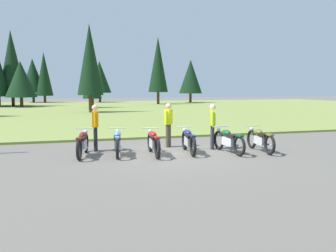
# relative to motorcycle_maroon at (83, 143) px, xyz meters

# --- Properties ---
(ground_plane) EXTENTS (140.00, 140.00, 0.00)m
(ground_plane) POSITION_rel_motorcycle_maroon_xyz_m (3.00, -0.41, -0.44)
(ground_plane) COLOR #605B54
(grass_moorland) EXTENTS (80.00, 44.00, 0.10)m
(grass_moorland) POSITION_rel_motorcycle_maroon_xyz_m (3.00, 25.30, -0.39)
(grass_moorland) COLOR olive
(grass_moorland) RESTS_ON ground
(forest_treeline) EXTENTS (39.94, 30.76, 8.96)m
(forest_treeline) POSITION_rel_motorcycle_maroon_xyz_m (-3.33, 33.85, 3.71)
(forest_treeline) COLOR #47331E
(forest_treeline) RESTS_ON ground
(motorcycle_maroon) EXTENTS (0.70, 2.07, 0.88)m
(motorcycle_maroon) POSITION_rel_motorcycle_maroon_xyz_m (0.00, 0.00, 0.00)
(motorcycle_maroon) COLOR black
(motorcycle_maroon) RESTS_ON ground
(motorcycle_sky_blue) EXTENTS (0.62, 2.09, 0.88)m
(motorcycle_sky_blue) POSITION_rel_motorcycle_maroon_xyz_m (1.13, -0.11, 0.00)
(motorcycle_sky_blue) COLOR black
(motorcycle_sky_blue) RESTS_ON ground
(motorcycle_red) EXTENTS (0.62, 2.10, 0.88)m
(motorcycle_red) POSITION_rel_motorcycle_maroon_xyz_m (2.30, -0.47, 0.00)
(motorcycle_red) COLOR black
(motorcycle_red) RESTS_ON ground
(motorcycle_navy) EXTENTS (0.62, 2.09, 0.88)m
(motorcycle_navy) POSITION_rel_motorcycle_maroon_xyz_m (3.57, -0.42, 0.00)
(motorcycle_navy) COLOR black
(motorcycle_navy) RESTS_ON ground
(motorcycle_british_green) EXTENTS (0.62, 2.10, 0.88)m
(motorcycle_british_green) POSITION_rel_motorcycle_maroon_xyz_m (4.91, -0.78, 0.00)
(motorcycle_british_green) COLOR black
(motorcycle_british_green) RESTS_ON ground
(motorcycle_olive) EXTENTS (0.62, 2.10, 0.88)m
(motorcycle_olive) POSITION_rel_motorcycle_maroon_xyz_m (6.11, -0.87, 0.00)
(motorcycle_olive) COLOR black
(motorcycle_olive) RESTS_ON ground
(rider_checking_bike) EXTENTS (0.39, 0.46, 1.67)m
(rider_checking_bike) POSITION_rel_motorcycle_maroon_xyz_m (3.27, 1.03, 0.51)
(rider_checking_bike) COLOR #4C4233
(rider_checking_bike) RESTS_ON ground
(rider_with_back_turned) EXTENTS (0.25, 0.55, 1.67)m
(rider_with_back_turned) POSITION_rel_motorcycle_maroon_xyz_m (0.50, 0.89, 0.51)
(rider_with_back_turned) COLOR black
(rider_with_back_turned) RESTS_ON ground
(rider_near_row_end) EXTENTS (0.34, 0.51, 1.67)m
(rider_near_row_end) POSITION_rel_motorcycle_maroon_xyz_m (4.69, 0.11, 0.51)
(rider_near_row_end) COLOR #2D2D38
(rider_near_row_end) RESTS_ON ground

